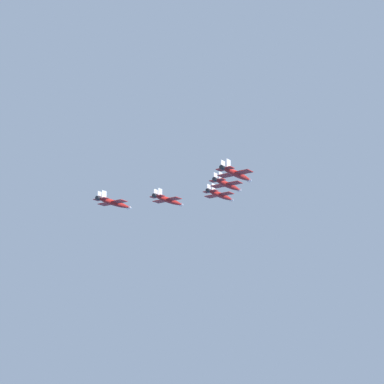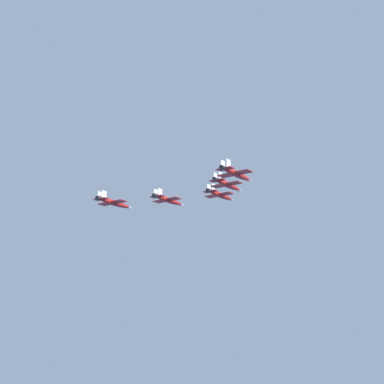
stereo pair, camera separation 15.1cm
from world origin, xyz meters
name	(u,v)px [view 1 (the left image)]	position (x,y,z in m)	size (l,w,h in m)	color
jet_lead	(220,195)	(10.17, -29.30, 146.46)	(11.93, 15.96, 3.75)	red
jet_left_wingman	(168,200)	(28.56, -23.73, 143.35)	(11.87, 15.77, 3.71)	red
jet_right_wingman	(228,185)	(7.64, -10.26, 144.82)	(11.66, 15.93, 3.72)	red
jet_left_outer	(114,203)	(46.94, -18.17, 141.16)	(12.10, 16.21, 3.81)	red
jet_right_outer	(236,174)	(5.11, 8.78, 142.66)	(11.94, 16.03, 3.76)	red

